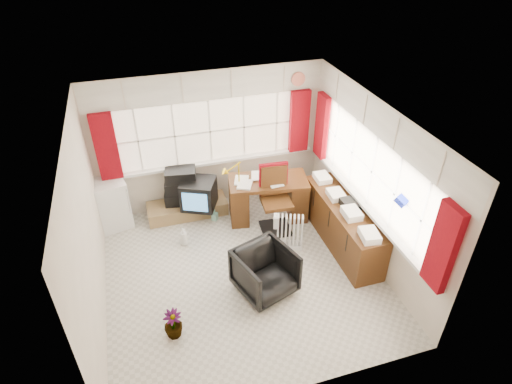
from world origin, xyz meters
TOP-DOWN VIEW (x-y plane):
  - ground at (0.00, 0.00)m, footprint 4.00×4.00m
  - room_walls at (0.00, 0.00)m, footprint 4.00×4.00m
  - window_back at (0.00, 1.94)m, footprint 3.70×0.12m
  - window_right at (1.94, 0.00)m, footprint 0.12×3.70m
  - curtains at (0.92, 0.93)m, footprint 3.83×3.83m
  - overhead_cabinets at (0.98, 0.98)m, footprint 3.98×3.98m
  - desk at (0.81, 1.24)m, footprint 1.43×0.87m
  - desk_lamp at (0.31, 1.30)m, footprint 0.16×0.14m
  - task_chair at (0.83, 0.97)m, footprint 0.53×0.56m
  - office_chair at (0.22, -0.42)m, footprint 0.96×0.97m
  - radiator at (0.88, 0.34)m, footprint 0.46×0.31m
  - credenza at (1.73, 0.20)m, footprint 0.50×2.00m
  - file_tray at (1.79, 0.15)m, footprint 0.25×0.32m
  - tv_bench at (-0.55, 1.72)m, footprint 1.40×0.50m
  - crt_tv at (-0.35, 1.56)m, footprint 0.72×0.70m
  - hifi_stack at (-0.60, 1.80)m, footprint 0.68×0.49m
  - mini_fridge at (-1.80, 1.80)m, footprint 0.61×0.61m
  - spray_bottle_a at (-0.74, 0.92)m, footprint 0.17×0.17m
  - spray_bottle_b at (-0.12, 1.41)m, footprint 0.13×0.13m
  - flower_vase at (-1.15, -0.83)m, footprint 0.32×0.32m

SIDE VIEW (x-z plane):
  - ground at x=0.00m, z-range 0.00..0.00m
  - spray_bottle_b at x=-0.12m, z-range 0.00..0.21m
  - tv_bench at x=-0.55m, z-range 0.00..0.25m
  - spray_bottle_a at x=-0.74m, z-range 0.00..0.33m
  - flower_vase at x=-1.15m, z-range 0.00..0.43m
  - radiator at x=0.88m, z-range -0.06..0.58m
  - office_chair at x=0.22m, z-range 0.00..0.70m
  - credenza at x=1.73m, z-range -0.03..0.82m
  - desk at x=0.81m, z-range 0.03..0.83m
  - mini_fridge at x=-1.80m, z-range 0.00..0.88m
  - crt_tv at x=-0.35m, z-range 0.25..0.76m
  - hifi_stack at x=-0.60m, z-range 0.23..0.88m
  - task_chair at x=0.83m, z-range 0.04..1.21m
  - file_tray at x=1.79m, z-range 0.75..0.86m
  - window_back at x=0.00m, z-range -0.85..2.75m
  - window_right at x=1.94m, z-range -0.85..2.75m
  - desk_lamp at x=0.31m, z-range 0.85..1.27m
  - curtains at x=0.92m, z-range 0.88..2.03m
  - room_walls at x=0.00m, z-range -0.50..3.50m
  - overhead_cabinets at x=0.98m, z-range 2.01..2.49m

